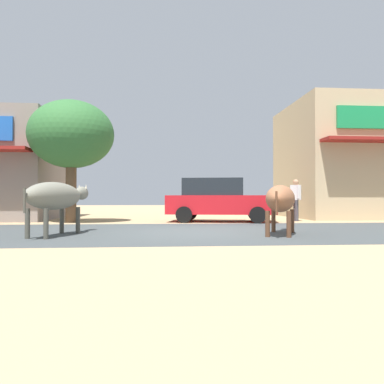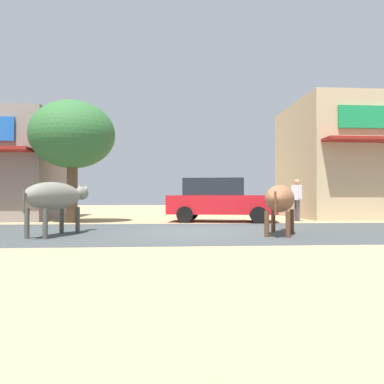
{
  "view_description": "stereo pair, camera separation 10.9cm",
  "coord_description": "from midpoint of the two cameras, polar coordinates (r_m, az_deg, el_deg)",
  "views": [
    {
      "loc": [
        -1.07,
        -10.62,
        0.9
      ],
      "look_at": [
        -0.07,
        0.91,
        1.08
      ],
      "focal_mm": 37.16,
      "sensor_mm": 36.0,
      "label": 1
    },
    {
      "loc": [
        -0.96,
        -10.63,
        0.9
      ],
      "look_at": [
        -0.07,
        0.91,
        1.08
      ],
      "focal_mm": 37.16,
      "sensor_mm": 36.0,
      "label": 2
    }
  ],
  "objects": [
    {
      "name": "pedestrian_by_shop",
      "position": [
        16.03,
        14.49,
        -0.64
      ],
      "size": [
        0.47,
        0.61,
        1.63
      ],
      "color": "#3F3F47",
      "rests_on": "ground"
    },
    {
      "name": "storefront_right_club",
      "position": [
        20.87,
        25.16,
        4.0
      ],
      "size": [
        8.6,
        6.63,
        5.28
      ],
      "color": "tan",
      "rests_on": "ground"
    },
    {
      "name": "ground",
      "position": [
        10.71,
        0.5,
        -5.7
      ],
      "size": [
        80.0,
        80.0,
        0.0
      ],
      "primitive_type": "plane",
      "color": "tan"
    },
    {
      "name": "asphalt_road",
      "position": [
        10.71,
        0.5,
        -5.69
      ],
      "size": [
        72.0,
        6.54,
        0.0
      ],
      "primitive_type": "cube",
      "color": "#3F4445",
      "rests_on": "ground"
    },
    {
      "name": "cow_far_dark",
      "position": [
        10.06,
        12.32,
        -1.0
      ],
      "size": [
        1.45,
        2.65,
        1.22
      ],
      "color": "#955E3E",
      "rests_on": "ground"
    },
    {
      "name": "roadside_tree",
      "position": [
        15.44,
        -17.13,
        7.81
      ],
      "size": [
        3.11,
        3.11,
        4.5
      ],
      "color": "brown",
      "rests_on": "ground"
    },
    {
      "name": "parked_hatchback_car",
      "position": [
        15.15,
        3.68,
        -1.09
      ],
      "size": [
        4.33,
        2.55,
        1.64
      ],
      "color": "red",
      "rests_on": "ground"
    },
    {
      "name": "cow_near_brown",
      "position": [
        10.06,
        -19.19,
        -0.62
      ],
      "size": [
        1.25,
        2.79,
        1.28
      ],
      "color": "slate",
      "rests_on": "ground"
    }
  ]
}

